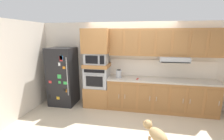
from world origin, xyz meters
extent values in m
plane|color=beige|center=(0.00, 0.00, 0.00)|extent=(9.60, 9.60, 0.00)
cube|color=silver|center=(0.00, 1.11, 1.25)|extent=(6.20, 0.12, 2.50)
cube|color=silver|center=(-2.80, 0.00, 1.25)|extent=(0.12, 7.10, 2.50)
cube|color=black|center=(-2.03, 0.68, 0.88)|extent=(0.76, 0.70, 1.76)
cylinder|color=silver|center=(-1.70, 0.31, 0.98)|extent=(0.02, 0.02, 1.10)
cube|color=black|center=(-1.82, 0.33, 0.58)|extent=(0.11, 0.01, 0.08)
cube|color=orange|center=(-1.79, 0.33, 1.23)|extent=(0.08, 0.01, 0.07)
cube|color=green|center=(-1.96, 0.33, 0.97)|extent=(0.11, 0.01, 0.12)
cube|color=green|center=(-1.78, 0.33, 0.79)|extent=(0.11, 0.01, 0.09)
cube|color=orange|center=(-1.77, 0.33, 0.56)|extent=(0.05, 0.01, 0.09)
cube|color=gold|center=(-2.05, 0.33, 0.31)|extent=(0.09, 0.01, 0.08)
cube|color=red|center=(-1.86, 0.33, 1.49)|extent=(0.09, 0.01, 0.15)
cube|color=#337FDB|center=(-1.85, 0.33, 1.51)|extent=(0.10, 0.01, 0.12)
cube|color=black|center=(-2.32, 0.33, 0.34)|extent=(0.07, 0.01, 0.13)
cube|color=white|center=(-1.93, 0.33, 1.33)|extent=(0.06, 0.01, 0.09)
cube|color=red|center=(-2.26, 0.33, 0.79)|extent=(0.09, 0.01, 0.07)
cube|color=green|center=(-1.96, 0.33, 0.80)|extent=(0.08, 0.01, 0.08)
cube|color=#A8703D|center=(-0.96, 0.75, 0.30)|extent=(0.74, 0.62, 0.60)
cube|color=#A8AAAF|center=(-0.96, 0.75, 0.90)|extent=(0.70, 0.58, 0.60)
cube|color=black|center=(-0.96, 0.45, 0.84)|extent=(0.49, 0.01, 0.30)
cube|color=black|center=(-0.96, 0.45, 1.14)|extent=(0.59, 0.01, 0.09)
cylinder|color=#A8AAAF|center=(-0.96, 0.43, 1.03)|extent=(0.56, 0.02, 0.02)
cube|color=#A8703D|center=(-0.96, 0.75, 1.25)|extent=(0.74, 0.62, 0.10)
cube|color=#A8AAAF|center=(-0.96, 0.75, 1.46)|extent=(0.64, 0.53, 0.32)
cube|color=black|center=(-1.03, 0.48, 1.46)|extent=(0.35, 0.01, 0.22)
cube|color=black|center=(-0.73, 0.48, 1.46)|extent=(0.13, 0.01, 0.24)
cube|color=#A8703D|center=(-0.96, 0.75, 1.96)|extent=(0.74, 0.62, 0.68)
cube|color=#A8703D|center=(0.89, 0.75, 0.44)|extent=(2.95, 0.60, 0.88)
cube|color=#9A6738|center=(-0.38, 0.44, 0.46)|extent=(0.35, 0.01, 0.70)
cylinder|color=#BCBCC1|center=(-0.25, 0.43, 0.46)|extent=(0.01, 0.01, 0.12)
cube|color=#9A6738|center=(0.04, 0.44, 0.46)|extent=(0.35, 0.01, 0.70)
cylinder|color=#BCBCC1|center=(-0.08, 0.43, 0.46)|extent=(0.01, 0.01, 0.12)
cube|color=#9A6738|center=(0.46, 0.44, 0.46)|extent=(0.35, 0.01, 0.70)
cylinder|color=#BCBCC1|center=(0.59, 0.43, 0.46)|extent=(0.01, 0.01, 0.12)
cube|color=#9A6738|center=(0.89, 0.44, 0.46)|extent=(0.35, 0.01, 0.70)
cylinder|color=#BCBCC1|center=(0.76, 0.43, 0.46)|extent=(0.01, 0.01, 0.12)
cube|color=#9A6738|center=(1.31, 0.44, 0.46)|extent=(0.35, 0.01, 0.70)
cylinder|color=#BCBCC1|center=(1.43, 0.43, 0.46)|extent=(0.01, 0.01, 0.12)
cube|color=#9A6738|center=(1.73, 0.44, 0.46)|extent=(0.35, 0.01, 0.70)
cylinder|color=#BCBCC1|center=(1.60, 0.43, 0.46)|extent=(0.01, 0.01, 0.12)
cube|color=#9A6738|center=(2.15, 0.44, 0.46)|extent=(0.35, 0.01, 0.70)
cylinder|color=#BCBCC1|center=(2.28, 0.43, 0.46)|extent=(0.01, 0.01, 0.12)
cube|color=#BCB2A3|center=(0.89, 0.75, 0.90)|extent=(2.99, 0.64, 0.04)
cube|color=white|center=(0.89, 1.04, 1.17)|extent=(2.99, 0.02, 0.50)
cube|color=#A8703D|center=(0.89, 0.88, 1.93)|extent=(2.95, 0.34, 0.74)
cube|color=#A8AAAF|center=(1.19, 0.81, 1.49)|extent=(0.76, 0.48, 0.14)
cube|color=black|center=(1.19, 0.59, 1.43)|extent=(0.72, 0.04, 0.02)
cube|color=#9A6738|center=(-0.38, 0.70, 1.93)|extent=(0.35, 0.01, 0.63)
cube|color=#9A6738|center=(0.04, 0.70, 1.93)|extent=(0.35, 0.01, 0.63)
cube|color=#9A6738|center=(0.46, 0.70, 1.93)|extent=(0.35, 0.01, 0.63)
cube|color=#9A6738|center=(0.89, 0.70, 1.93)|extent=(0.35, 0.01, 0.63)
cube|color=#9A6738|center=(1.31, 0.70, 1.93)|extent=(0.35, 0.01, 0.63)
cube|color=#9A6738|center=(1.73, 0.70, 1.93)|extent=(0.35, 0.01, 0.63)
cube|color=#9A6738|center=(2.15, 0.70, 1.93)|extent=(0.35, 0.01, 0.63)
cylinder|color=red|center=(0.24, 0.63, 0.93)|extent=(0.07, 0.10, 0.03)
cylinder|color=silver|center=(0.34, 0.58, 0.93)|extent=(0.06, 0.11, 0.01)
cylinder|color=#A8AAAF|center=(-0.30, 0.70, 1.03)|extent=(0.17, 0.17, 0.22)
cylinder|color=black|center=(-0.30, 0.70, 1.15)|extent=(0.10, 0.10, 0.02)
ellipsoid|color=tan|center=(0.67, -1.00, 0.34)|extent=(0.44, 0.48, 0.23)
sphere|color=tan|center=(0.50, -0.77, 0.41)|extent=(0.18, 0.18, 0.18)
ellipsoid|color=olive|center=(0.45, -0.70, 0.39)|extent=(0.11, 0.12, 0.06)
cone|color=tan|center=(0.46, -0.81, 0.48)|extent=(0.05, 0.05, 0.06)
cone|color=tan|center=(0.56, -0.74, 0.48)|extent=(0.05, 0.05, 0.06)
cylinder|color=tan|center=(0.63, -0.85, 0.12)|extent=(0.05, 0.05, 0.23)
camera|label=1|loc=(0.32, -3.64, 2.13)|focal=25.16mm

